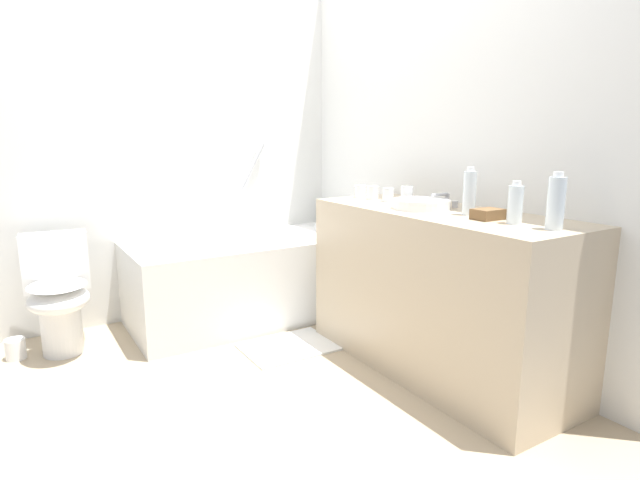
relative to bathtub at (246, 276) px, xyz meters
The scene contains 18 objects.
ground_plane 1.04m from the bathtub, 117.34° to the right, with size 3.64×3.64×0.00m, color tan.
wall_back_tiled 1.12m from the bathtub, 136.37° to the left, with size 3.04×0.10×2.47m, color silver.
wall_right_mirror 1.57m from the bathtub, 43.97° to the right, with size 0.10×2.93×2.47m, color silver.
bathtub is the anchor object (origin of this frame).
toilet 1.18m from the bathtub, behind, with size 0.39×0.53×0.71m.
vanity_counter 1.42m from the bathtub, 66.63° to the right, with size 0.60×1.55×0.89m, color tan.
sink_basin 1.44m from the bathtub, 66.84° to the right, with size 0.31×0.31×0.05m, color white.
sink_faucet 1.51m from the bathtub, 60.03° to the right, with size 0.13×0.15×0.08m.
water_bottle_0 1.97m from the bathtub, 73.09° to the right, with size 0.07×0.07×0.19m.
water_bottle_1 1.73m from the bathtub, 69.34° to the right, with size 0.06×0.06×0.24m.
water_bottle_2 2.15m from the bathtub, 74.05° to the right, with size 0.07×0.07×0.24m.
drinking_glass_0 1.02m from the bathtub, 49.36° to the right, with size 0.07×0.07×0.08m, color white.
drinking_glass_1 1.10m from the bathtub, 53.02° to the right, with size 0.07×0.07×0.08m, color white.
drinking_glass_2 1.32m from the bathtub, 59.35° to the right, with size 0.07×0.07×0.10m, color white.
drinking_glass_3 1.20m from the bathtub, 57.39° to the right, with size 0.07×0.07×0.08m, color white.
amenity_basket 1.82m from the bathtub, 71.83° to the right, with size 0.14×0.10×0.05m, color brown.
bath_mat 0.70m from the bathtub, 90.33° to the right, with size 0.55×0.41×0.01m, color white.
toilet_paper_roll 1.45m from the bathtub, behind, with size 0.11×0.11×0.12m, color white.
Camera 1 is at (-0.94, -2.37, 1.28)m, focal length 28.87 mm.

